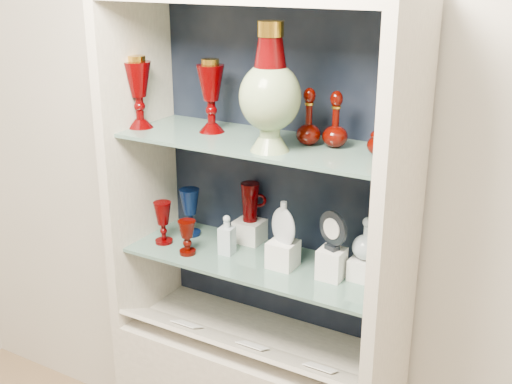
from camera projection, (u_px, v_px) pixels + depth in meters
The scene contains 28 objects.
wall_back at pixel (287, 147), 2.24m from camera, with size 3.50×0.02×2.80m, color beige.
cabinet_back_panel at pixel (283, 169), 2.24m from camera, with size 0.98×0.02×1.15m, color black.
cabinet_side_left at pixel (141, 163), 2.31m from camera, with size 0.04×0.40×1.15m, color #B9B09D.
cabinet_side_right at pixel (399, 212), 1.86m from camera, with size 0.04×0.40×1.15m, color #B9B09D.
shelf_lower at pixel (259, 260), 2.20m from camera, with size 0.92×0.34×0.01m, color slate.
shelf_upper at pixel (259, 142), 2.06m from camera, with size 0.92×0.34×0.01m, color slate.
label_ledge at pixel (240, 345), 2.18m from camera, with size 0.92×0.18×0.01m, color #B9B09D.
label_card_0 at pixel (253, 345), 2.15m from camera, with size 0.10×0.07×0.00m, color white.
label_card_1 at pixel (187, 324), 2.28m from camera, with size 0.10×0.07×0.00m, color white.
label_card_2 at pixel (320, 367), 2.04m from camera, with size 0.10×0.07×0.00m, color white.
pedestal_lamp_left at pixel (139, 92), 2.18m from camera, with size 0.09×0.09×0.25m, color #480000, non-canonical shape.
pedestal_lamp_right at pixel (211, 96), 2.12m from camera, with size 0.09×0.09×0.24m, color #480000, non-canonical shape.
enamel_urn at pixel (270, 88), 1.88m from camera, with size 0.19×0.19×0.38m, color #0E4324, non-canonical shape.
ruby_decanter_a at pixel (309, 113), 1.97m from camera, with size 0.08×0.08×0.20m, color #460600, non-canonical shape.
ruby_decanter_b at pixel (336, 118), 1.95m from camera, with size 0.08×0.08×0.19m, color #460600, non-canonical shape.
lidded_bowl at pixel (382, 140), 1.87m from camera, with size 0.09×0.09×0.10m, color #460600, non-canonical shape.
cobalt_goblet at pixel (190, 212), 2.37m from camera, with size 0.08×0.08×0.18m, color #06143F, non-canonical shape.
ruby_goblet_tall at pixel (163, 223), 2.30m from camera, with size 0.06×0.06×0.16m, color #480000, non-canonical shape.
ruby_goblet_small at pixel (187, 237), 2.22m from camera, with size 0.06×0.06×0.12m, color #460600, non-canonical shape.
riser_ruby_pitcher at pixel (250, 231), 2.33m from camera, with size 0.10×0.10×0.08m, color silver.
ruby_pitcher at pixel (250, 202), 2.29m from camera, with size 0.11×0.07×0.14m, color #480000, non-canonical shape.
clear_square_bottle at pixel (227, 235), 2.22m from camera, with size 0.05×0.05×0.14m, color #A9BDC6, non-canonical shape.
riser_flat_flask at pixel (283, 254), 2.13m from camera, with size 0.09×0.09×0.09m, color silver.
flat_flask at pixel (283, 221), 2.09m from camera, with size 0.10×0.04×0.15m, color #B2BBC5, non-canonical shape.
riser_clear_round_decanter at pixel (365, 269), 2.05m from camera, with size 0.09×0.09×0.07m, color silver.
clear_round_decanter at pixel (367, 239), 2.01m from camera, with size 0.09×0.09×0.13m, color #A9BDC6, non-canonical shape.
riser_cameo_medallion at pixel (331, 264), 2.05m from camera, with size 0.08×0.08×0.10m, color silver.
cameo_medallion at pixel (333, 230), 2.01m from camera, with size 0.11×0.04×0.13m, color black, non-canonical shape.
Camera 1 is at (0.99, -0.18, 2.01)m, focal length 45.00 mm.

